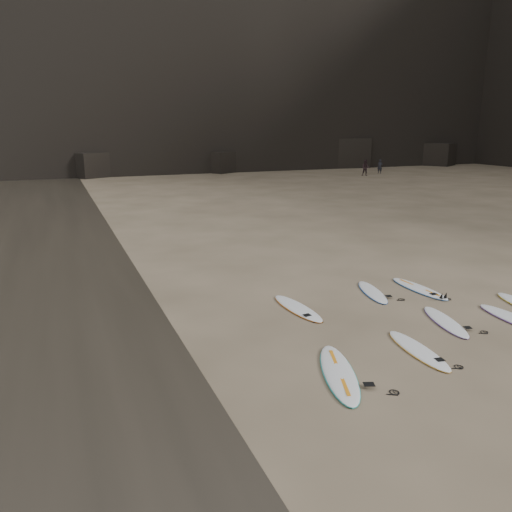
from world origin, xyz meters
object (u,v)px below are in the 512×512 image
Objects in this scene: surfboard_0 at (339,373)px; surfboard_6 at (372,292)px; person_a at (380,166)px; surfboard_7 at (419,288)px; surfboard_1 at (418,350)px; person_b at (366,168)px; surfboard_5 at (298,308)px; surfboard_2 at (445,321)px.

surfboard_0 is 1.21× the size of surfboard_6.
surfboard_7 is at bearing -70.19° from person_a.
surfboard_1 is 4.79m from surfboard_7.
surfboard_0 is 1.65× the size of person_b.
surfboard_1 is 0.95× the size of surfboard_5.
surfboard_5 is 40.73m from person_b.
surfboard_7 is at bearing 56.47° from surfboard_0.
person_b is at bearing 56.87° from surfboard_7.
surfboard_0 is 44.40m from person_b.
surfboard_0 is 4.42m from surfboard_2.
surfboard_1 is at bearing -94.87° from surfboard_6.
surfboard_5 and surfboard_7 have the same top height.
surfboard_2 is 4.04m from surfboard_5.
person_a is (28.34, 38.01, 0.72)m from surfboard_0.
person_a is (27.38, 34.16, 0.72)m from surfboard_5.
surfboard_6 is (1.49, 3.96, -0.00)m from surfboard_1.
surfboard_1 is at bearing -132.83° from surfboard_2.
surfboard_1 is (2.33, 0.28, -0.01)m from surfboard_0.
surfboard_2 is 40.93m from person_b.
surfboard_1 is at bearing 27.24° from surfboard_0.
surfboard_2 is at bearing -66.74° from surfboard_6.
person_a is at bearing 72.17° from surfboard_2.
surfboard_1 is at bearing -84.68° from person_b.
surfboard_7 is (5.41, 3.95, -0.00)m from surfboard_0.
person_b is at bearing 48.78° from surfboard_5.
surfboard_6 is (3.81, 4.24, -0.01)m from surfboard_0.
surfboard_5 is (-1.37, 3.56, 0.00)m from surfboard_1.
person_a reaches higher than surfboard_5.
surfboard_5 is 0.99× the size of surfboard_7.
person_a is at bearing 46.94° from surfboard_5.
person_a reaches higher than surfboard_0.
surfboard_0 reaches higher than surfboard_1.
surfboard_5 is 4.46m from surfboard_7.
person_a is 0.93× the size of person_b.
surfboard_0 is 1.19× the size of surfboard_2.
surfboard_2 is 1.02× the size of surfboard_6.
person_b is at bearing 62.98° from surfboard_1.
surfboard_2 is 0.92× the size of surfboard_7.
surfboard_7 is (1.60, -0.29, 0.00)m from surfboard_6.
surfboard_5 is at bearing -89.01° from person_b.
person_a is at bearing 69.70° from surfboard_6.
person_a reaches higher than surfboard_1.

